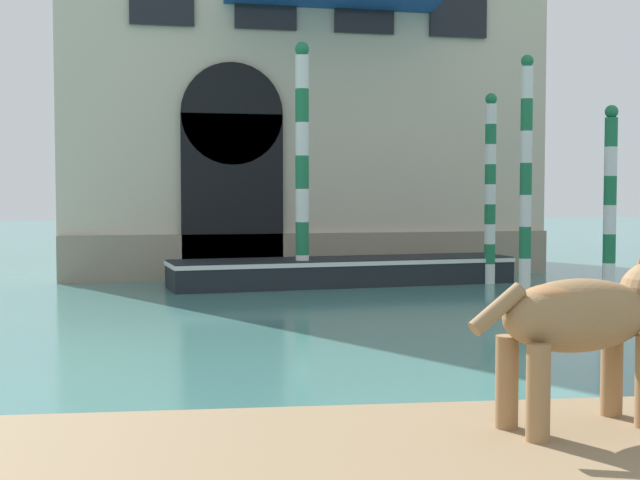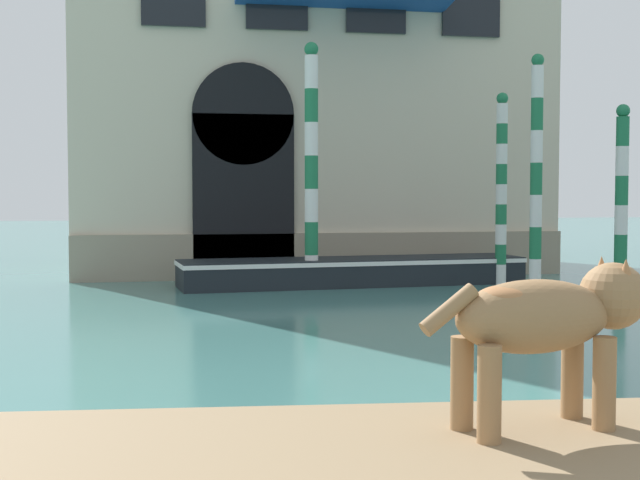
# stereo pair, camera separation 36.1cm
# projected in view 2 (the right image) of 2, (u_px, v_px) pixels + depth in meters

# --- Properties ---
(dog_on_deck) EXTENTS (1.24, 0.50, 0.83)m
(dog_on_deck) POSITION_uv_depth(u_px,v_px,m) (549.00, 318.00, 4.33)
(dog_on_deck) COLOR #997047
(dog_on_deck) RESTS_ON boat_foreground
(boat_moored_near_palazzo) EXTENTS (6.84, 1.94, 0.52)m
(boat_moored_near_palazzo) POSITION_uv_depth(u_px,v_px,m) (353.00, 271.00, 17.30)
(boat_moored_near_palazzo) COLOR black
(boat_moored_near_palazzo) RESTS_ON ground_plane
(mooring_pole_0) EXTENTS (0.26, 0.26, 4.60)m
(mooring_pole_0) POSITION_uv_depth(u_px,v_px,m) (311.00, 165.00, 16.68)
(mooring_pole_0) COLOR white
(mooring_pole_0) RESTS_ON ground_plane
(mooring_pole_1) EXTENTS (0.23, 0.23, 4.31)m
(mooring_pole_1) POSITION_uv_depth(u_px,v_px,m) (536.00, 172.00, 16.19)
(mooring_pole_1) COLOR white
(mooring_pole_1) RESTS_ON ground_plane
(mooring_pole_2) EXTENTS (0.23, 0.23, 3.73)m
(mooring_pole_2) POSITION_uv_depth(u_px,v_px,m) (501.00, 188.00, 17.34)
(mooring_pole_2) COLOR white
(mooring_pole_2) RESTS_ON ground_plane
(mooring_pole_3) EXTENTS (0.24, 0.24, 3.37)m
(mooring_pole_3) POSITION_uv_depth(u_px,v_px,m) (622.00, 198.00, 15.86)
(mooring_pole_3) COLOR white
(mooring_pole_3) RESTS_ON ground_plane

